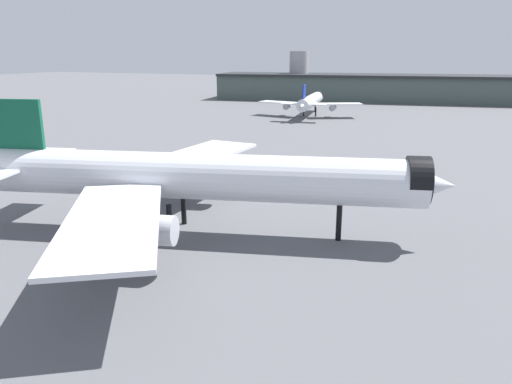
% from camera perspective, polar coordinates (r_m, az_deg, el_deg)
% --- Properties ---
extents(ground, '(900.00, 900.00, 0.00)m').
position_cam_1_polar(ground, '(68.46, -10.66, -5.16)').
color(ground, '#56565B').
extents(airliner_near_gate, '(67.46, 60.51, 18.19)m').
position_cam_1_polar(airliner_near_gate, '(67.03, -7.35, 1.72)').
color(airliner_near_gate, silver).
rests_on(airliner_near_gate, ground).
extents(airliner_far_taxiway, '(40.88, 45.18, 13.12)m').
position_cam_1_polar(airliner_far_taxiway, '(197.27, 6.39, 10.48)').
color(airliner_far_taxiway, silver).
rests_on(airliner_far_taxiway, ground).
extents(terminal_building, '(255.32, 64.84, 24.91)m').
position_cam_1_polar(terminal_building, '(268.15, 23.10, 11.01)').
color(terminal_building, '#475651').
rests_on(terminal_building, ground).
extents(baggage_tug_wing, '(3.54, 3.23, 1.85)m').
position_cam_1_polar(baggage_tug_wing, '(100.35, -23.49, 1.15)').
color(baggage_tug_wing, black).
rests_on(baggage_tug_wing, ground).
extents(baggage_cart_trailing, '(2.86, 2.86, 1.82)m').
position_cam_1_polar(baggage_cart_trailing, '(99.82, 12.30, 2.05)').
color(baggage_cart_trailing, black).
rests_on(baggage_cart_trailing, ground).
extents(traffic_cone_near_nose, '(0.55, 0.55, 0.68)m').
position_cam_1_polar(traffic_cone_near_nose, '(105.84, 3.26, 2.83)').
color(traffic_cone_near_nose, '#F2600C').
rests_on(traffic_cone_near_nose, ground).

